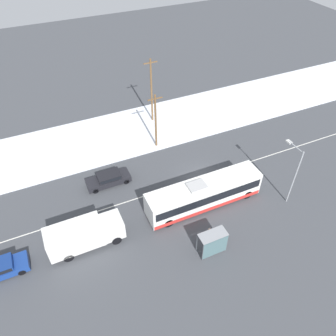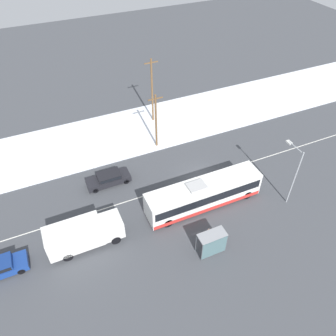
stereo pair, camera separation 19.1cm
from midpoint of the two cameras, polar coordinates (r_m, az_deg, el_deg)
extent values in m
plane|color=#424449|center=(37.14, 5.68, -1.80)|extent=(120.00, 120.00, 0.00)
cube|color=silver|center=(45.20, -1.33, 7.66)|extent=(80.00, 10.28, 0.12)
cube|color=silver|center=(37.14, 5.68, -1.80)|extent=(60.00, 0.12, 0.00)
cube|color=white|center=(33.32, 6.40, -4.45)|extent=(12.10, 2.55, 2.63)
cube|color=black|center=(33.09, 6.44, -4.07)|extent=(11.62, 2.57, 1.00)
cube|color=red|center=(34.11, 6.26, -5.69)|extent=(11.98, 2.57, 0.47)
cube|color=#B2B2B2|center=(31.95, 5.16, -3.17)|extent=(1.80, 1.40, 0.24)
cylinder|color=black|center=(35.50, 13.75, -4.56)|extent=(1.00, 0.28, 1.00)
cylinder|color=black|center=(36.71, 11.79, -2.23)|extent=(1.00, 0.28, 1.00)
cylinder|color=black|center=(32.08, 0.16, -9.51)|extent=(1.00, 0.28, 1.00)
cylinder|color=black|center=(33.41, -1.43, -6.72)|extent=(1.00, 0.28, 1.00)
cube|color=silver|center=(30.81, -15.87, -11.35)|extent=(4.95, 2.30, 2.35)
cube|color=silver|center=(31.15, -9.62, -9.84)|extent=(1.90, 2.18, 1.83)
cube|color=black|center=(30.97, -8.04, -8.91)|extent=(0.06, 1.95, 0.81)
cylinder|color=black|center=(31.30, -8.87, -12.29)|extent=(0.90, 0.26, 0.90)
cylinder|color=black|center=(32.53, -9.95, -9.57)|extent=(0.90, 0.26, 0.90)
cylinder|color=black|center=(31.19, -16.85, -14.60)|extent=(0.90, 0.26, 0.90)
cylinder|color=black|center=(32.43, -17.56, -11.76)|extent=(0.90, 0.26, 0.90)
cube|color=black|center=(36.57, -10.19, -2.00)|extent=(4.78, 1.80, 0.69)
cube|color=black|center=(36.18, -10.13, -1.28)|extent=(2.48, 1.66, 0.49)
cube|color=black|center=(36.18, -10.13, -1.27)|extent=(2.29, 1.69, 0.39)
cylinder|color=black|center=(36.01, -12.36, -3.83)|extent=(0.64, 0.22, 0.64)
cylinder|color=black|center=(37.14, -12.98, -2.22)|extent=(0.64, 0.22, 0.64)
cylinder|color=black|center=(36.45, -7.12, -2.30)|extent=(0.64, 0.22, 0.64)
cylinder|color=black|center=(37.57, -7.89, -0.75)|extent=(0.64, 0.22, 0.64)
cube|color=navy|center=(32.47, -26.88, -15.30)|extent=(4.36, 1.80, 0.68)
cylinder|color=black|center=(31.91, -24.02, -16.06)|extent=(0.64, 0.22, 0.64)
cylinder|color=black|center=(32.86, -24.29, -13.84)|extent=(0.64, 0.22, 0.64)
cylinder|color=#23232D|center=(31.39, 6.98, -11.99)|extent=(0.11, 0.11, 0.75)
cylinder|color=#23232D|center=(31.47, 7.35, -11.84)|extent=(0.11, 0.11, 0.75)
cube|color=#19478C|center=(30.88, 7.27, -11.17)|extent=(0.39, 0.21, 0.62)
sphere|color=tan|center=(30.53, 7.34, -10.67)|extent=(0.26, 0.26, 0.26)
cylinder|color=#19478C|center=(30.82, 6.86, -11.36)|extent=(0.10, 0.10, 0.59)
cylinder|color=#19478C|center=(30.99, 7.67, -11.05)|extent=(0.10, 0.10, 0.59)
cube|color=gray|center=(29.16, 7.92, -11.48)|extent=(2.53, 1.20, 0.06)
cube|color=slate|center=(29.84, 8.27, -13.62)|extent=(2.43, 0.04, 2.16)
cylinder|color=#474C51|center=(29.99, 5.08, -12.87)|extent=(0.08, 0.08, 2.34)
cylinder|color=#474C51|center=(30.83, 9.18, -11.24)|extent=(0.08, 0.08, 2.34)
cylinder|color=#474C51|center=(29.46, 6.13, -14.48)|extent=(0.08, 0.08, 2.34)
cylinder|color=#474C51|center=(30.32, 10.29, -12.77)|extent=(0.08, 0.08, 2.34)
cylinder|color=#9EA3A8|center=(34.46, 21.30, -1.76)|extent=(0.14, 0.14, 6.67)
cylinder|color=#9EA3A8|center=(32.98, 21.58, 3.31)|extent=(0.10, 1.97, 0.10)
cube|color=silver|center=(33.54, 20.50, 4.21)|extent=(0.36, 0.60, 0.16)
cylinder|color=brown|center=(39.30, -1.96, 8.03)|extent=(0.24, 0.24, 7.24)
cube|color=brown|center=(37.64, -2.07, 11.96)|extent=(1.80, 0.12, 0.12)
cylinder|color=brown|center=(43.75, -2.65, 13.14)|extent=(0.24, 0.24, 8.91)
cube|color=brown|center=(41.98, -2.82, 17.86)|extent=(1.80, 0.12, 0.12)
camera|label=1|loc=(0.10, -89.85, 0.14)|focal=35.00mm
camera|label=2|loc=(0.10, 90.15, -0.14)|focal=35.00mm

